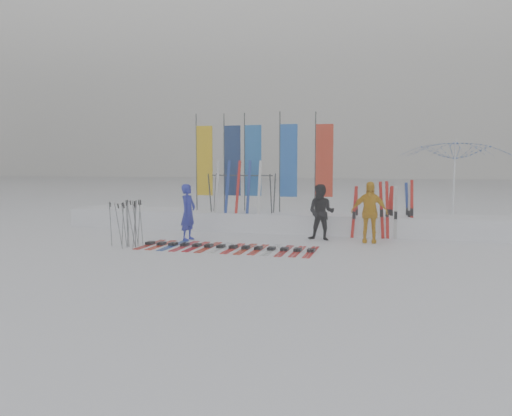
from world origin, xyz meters
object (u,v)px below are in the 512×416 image
(ski_row, at_px, (227,247))
(tent_canopy, at_px, (454,186))
(person_yellow, at_px, (369,212))
(person_black, at_px, (321,212))
(ski_rack, at_px, (242,188))
(person_blue, at_px, (188,212))

(ski_row, bearing_deg, tent_canopy, 36.80)
(person_yellow, height_order, tent_canopy, tent_canopy)
(person_black, bearing_deg, ski_rack, 164.02)
(person_black, relative_size, ski_rack, 0.78)
(person_blue, xyz_separation_m, ski_rack, (0.94, 2.16, 0.59))
(person_yellow, bearing_deg, ski_rack, 159.66)
(person_yellow, bearing_deg, ski_row, -153.71)
(person_blue, distance_m, person_yellow, 5.03)
(tent_canopy, xyz_separation_m, ski_row, (-5.87, -4.39, -1.45))
(ski_row, xyz_separation_m, ski_rack, (-0.56, 3.19, 1.35))
(person_black, distance_m, ski_row, 3.01)
(person_blue, distance_m, ski_rack, 2.43)
(person_black, relative_size, tent_canopy, 0.48)
(person_yellow, height_order, ski_row, person_yellow)
(person_yellow, bearing_deg, person_blue, -172.60)
(ski_rack, bearing_deg, person_black, -24.22)
(person_black, distance_m, person_yellow, 1.32)
(person_blue, bearing_deg, person_black, -68.84)
(tent_canopy, xyz_separation_m, ski_rack, (-6.43, -1.20, -0.10))
(tent_canopy, bearing_deg, ski_rack, -169.39)
(person_black, height_order, ski_rack, ski_rack)
(person_black, height_order, person_yellow, person_yellow)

